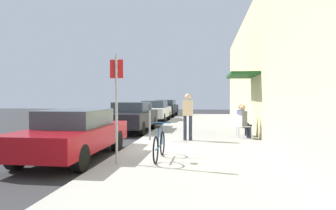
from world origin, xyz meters
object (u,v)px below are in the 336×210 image
parked_car_0 (74,133)px  parked_car_1 (132,116)px  parking_meter (150,119)px  pedestrian_standing (188,113)px  parked_car_3 (166,108)px  seated_patron_1 (242,119)px  cafe_chair_1 (240,123)px  seated_patron_0 (244,120)px  parked_car_2 (155,111)px  bicycle_0 (159,145)px  street_sign (117,100)px  cafe_chair_0 (243,125)px

parked_car_0 → parked_car_1: (0.00, 6.30, 0.04)m
parking_meter → pedestrian_standing: (1.38, 0.11, 0.23)m
parked_car_3 → parking_meter: parking_meter is taller
parked_car_0 → seated_patron_1: size_ratio=3.41×
cafe_chair_1 → parked_car_1: bearing=160.7°
parked_car_1 → seated_patron_0: size_ratio=3.41×
parked_car_2 → seated_patron_1: size_ratio=3.41×
bicycle_0 → cafe_chair_1: (2.52, 4.91, 0.14)m
parked_car_2 → seated_patron_1: bearing=-58.0°
parked_car_3 → bicycle_0: parked_car_3 is taller
bicycle_0 → seated_patron_1: bearing=62.3°
street_sign → pedestrian_standing: size_ratio=1.53×
bicycle_0 → cafe_chair_0: bearing=58.7°
bicycle_0 → street_sign: bearing=-148.4°
parked_car_2 → parked_car_0: bearing=-90.0°
parked_car_1 → parking_meter: size_ratio=3.33×
parked_car_2 → street_sign: street_sign is taller
pedestrian_standing → street_sign: bearing=-109.8°
pedestrian_standing → parked_car_0: bearing=-134.0°
pedestrian_standing → parked_car_1: bearing=132.0°
parked_car_0 → cafe_chair_1: (4.96, 4.56, -0.08)m
parked_car_3 → cafe_chair_1: 14.34m
parked_car_3 → street_sign: size_ratio=1.69×
pedestrian_standing → parking_meter: bearing=-175.5°
parking_meter → parked_car_3: bearing=95.9°
parked_car_3 → seated_patron_1: 14.36m
street_sign → pedestrian_standing: (1.43, 3.97, -0.52)m
cafe_chair_0 → seated_patron_1: (0.06, 0.78, 0.19)m
parking_meter → parked_car_1: bearing=114.7°
street_sign → parked_car_1: bearing=101.7°
parked_car_0 → seated_patron_1: bearing=42.3°
parked_car_2 → cafe_chair_0: bearing=-60.6°
parked_car_3 → street_sign: 19.03m
parked_car_1 → parked_car_2: size_ratio=1.00×
bicycle_0 → pedestrian_standing: bearing=81.7°
parked_car_2 → seated_patron_0: parked_car_2 is taller
parked_car_1 → bicycle_0: size_ratio=2.57×
parked_car_0 → parked_car_2: bearing=90.0°
seated_patron_1 → seated_patron_0: bearing=-90.0°
parked_car_3 → cafe_chair_0: (4.96, -14.23, -0.11)m
parking_meter → cafe_chair_0: size_ratio=1.52×
bicycle_0 → pedestrian_standing: pedestrian_standing is taller
parked_car_0 → bicycle_0: 2.47m
parked_car_1 → parked_car_3: 11.72m
parked_car_1 → parked_car_2: 6.30m
parking_meter → bicycle_0: bearing=-74.9°
parked_car_2 → street_sign: size_ratio=1.69×
parked_car_2 → seated_patron_1: parked_car_2 is taller
parked_car_0 → seated_patron_0: size_ratio=3.41×
parked_car_3 → bicycle_0: size_ratio=2.57×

